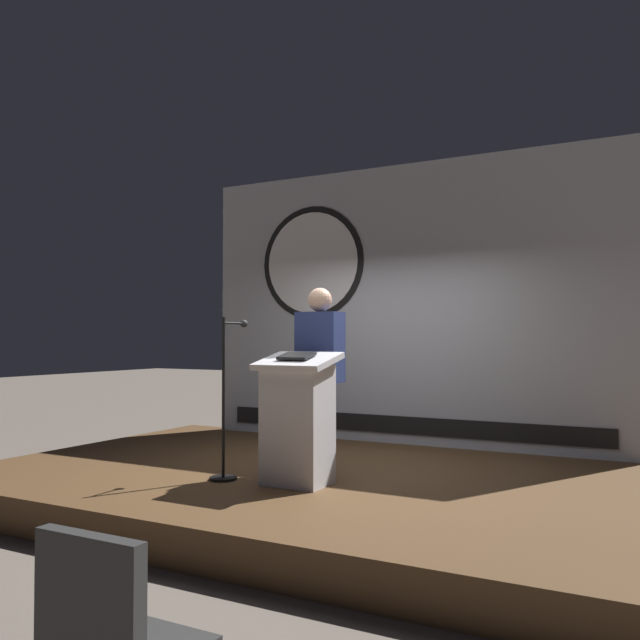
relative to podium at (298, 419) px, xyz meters
The scene contains 6 objects.
ground_plane 1.02m from the podium, 88.69° to the left, with size 40.00×40.00×0.00m, color #6B6056.
stage_platform 0.90m from the podium, 88.69° to the left, with size 6.40×4.00×0.30m, color brown.
banner_display 2.65m from the podium, 90.67° to the left, with size 5.08×0.12×3.24m.
podium is the anchor object (origin of this frame).
speaker_person 0.58m from the podium, 95.16° to the left, with size 0.40×0.26×1.68m.
microphone_stand 0.66m from the podium, behind, with size 0.24×0.46×1.40m.
Camera 1 is at (2.76, -5.38, 1.52)m, focal length 37.13 mm.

